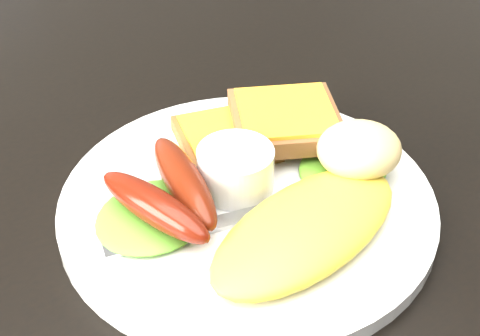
% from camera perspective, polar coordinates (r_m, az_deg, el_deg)
% --- Properties ---
extents(dining_table, '(1.20, 0.80, 0.04)m').
position_cam_1_polar(dining_table, '(0.60, -1.30, 2.62)').
color(dining_table, black).
rests_on(dining_table, ground).
extents(plate, '(0.27, 0.27, 0.01)m').
position_cam_1_polar(plate, '(0.49, 0.63, -2.99)').
color(plate, white).
rests_on(plate, dining_table).
extents(lettuce_left, '(0.11, 0.10, 0.01)m').
position_cam_1_polar(lettuce_left, '(0.47, -7.50, -4.09)').
color(lettuce_left, '#538B1C').
rests_on(lettuce_left, plate).
extents(lettuce_right, '(0.09, 0.09, 0.01)m').
position_cam_1_polar(lettuce_right, '(0.51, 8.75, -0.09)').
color(lettuce_right, '#56A225').
rests_on(lettuce_right, plate).
extents(omelette, '(0.18, 0.11, 0.02)m').
position_cam_1_polar(omelette, '(0.45, 5.71, -5.12)').
color(omelette, yellow).
rests_on(omelette, plate).
extents(sausage_a, '(0.05, 0.10, 0.02)m').
position_cam_1_polar(sausage_a, '(0.45, -7.34, -3.25)').
color(sausage_a, '#5F1806').
rests_on(sausage_a, lettuce_left).
extents(sausage_b, '(0.04, 0.11, 0.03)m').
position_cam_1_polar(sausage_b, '(0.47, -4.83, -1.13)').
color(sausage_b, '#66120B').
rests_on(sausage_b, lettuce_left).
extents(ramekin, '(0.07, 0.07, 0.03)m').
position_cam_1_polar(ramekin, '(0.49, -0.38, -0.10)').
color(ramekin, white).
rests_on(ramekin, plate).
extents(toast_a, '(0.09, 0.09, 0.01)m').
position_cam_1_polar(toast_a, '(0.54, -1.21, 2.55)').
color(toast_a, brown).
rests_on(toast_a, plate).
extents(toast_b, '(0.11, 0.11, 0.01)m').
position_cam_1_polar(toast_b, '(0.53, 3.92, 4.09)').
color(toast_b, brown).
rests_on(toast_b, toast_a).
extents(potato_salad, '(0.07, 0.06, 0.03)m').
position_cam_1_polar(potato_salad, '(0.50, 10.13, 1.58)').
color(potato_salad, '#F8ECB3').
rests_on(potato_salad, lettuce_right).
extents(fork, '(0.16, 0.05, 0.00)m').
position_cam_1_polar(fork, '(0.46, -1.91, -4.78)').
color(fork, '#ADAFB7').
rests_on(fork, plate).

